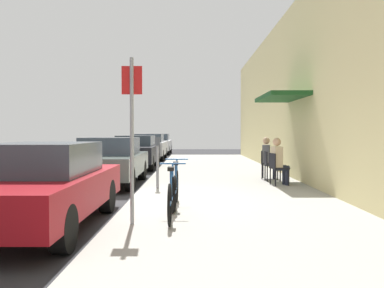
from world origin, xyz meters
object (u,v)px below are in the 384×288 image
at_px(parking_meter, 157,158).
at_px(cafe_chair_1, 269,164).
at_px(seated_patron_0, 278,160).
at_px(parked_car_2, 135,151).
at_px(street_sign, 131,127).
at_px(cafe_chair_2, 265,162).
at_px(seated_patron_2, 267,156).
at_px(bicycle_0, 171,198).
at_px(bicycle_1, 175,188).
at_px(parked_car_4, 157,144).
at_px(parked_car_3, 149,146).
at_px(parked_car_1, 109,160).
at_px(cafe_chair_0, 276,167).
at_px(parked_car_0, 40,185).

xyz_separation_m(parking_meter, cafe_chair_1, (3.20, 1.61, -0.26)).
bearing_deg(seated_patron_0, parking_meter, -168.99).
bearing_deg(cafe_chair_1, parked_car_2, 129.97).
height_order(parking_meter, street_sign, street_sign).
bearing_deg(cafe_chair_2, street_sign, -116.80).
bearing_deg(seated_patron_2, seated_patron_0, -90.01).
xyz_separation_m(parked_car_2, seated_patron_2, (4.81, -5.04, 0.07)).
xyz_separation_m(bicycle_0, bicycle_1, (0.03, 1.21, 0.00)).
xyz_separation_m(seated_patron_0, cafe_chair_1, (-0.06, 0.97, -0.19)).
bearing_deg(parked_car_4, seated_patron_0, -75.50).
height_order(parked_car_3, cafe_chair_1, parked_car_3).
bearing_deg(bicycle_1, parked_car_1, 116.31).
bearing_deg(seated_patron_0, parked_car_4, 104.50).
bearing_deg(parking_meter, cafe_chair_1, 26.65).
bearing_deg(parking_meter, seated_patron_2, 34.35).
relative_size(parked_car_2, parked_car_4, 1.00).
height_order(parked_car_4, parking_meter, parked_car_4).
relative_size(parked_car_1, cafe_chair_1, 5.06).
xyz_separation_m(parking_meter, cafe_chair_2, (3.20, 2.24, -0.26)).
distance_m(bicycle_1, cafe_chair_0, 4.20).
bearing_deg(seated_patron_2, parking_meter, -145.65).
relative_size(street_sign, seated_patron_0, 2.02).
distance_m(parked_car_0, cafe_chair_0, 6.63).
distance_m(parked_car_2, parking_meter, 7.44).
bearing_deg(parked_car_2, parked_car_4, 90.00).
bearing_deg(seated_patron_0, cafe_chair_0, -169.91).
height_order(cafe_chair_1, seated_patron_2, seated_patron_2).
xyz_separation_m(bicycle_0, cafe_chair_1, (2.65, 5.47, 0.14)).
height_order(parking_meter, cafe_chair_2, parking_meter).
bearing_deg(parked_car_1, cafe_chair_0, -12.18).
xyz_separation_m(parking_meter, seated_patron_0, (3.26, 0.63, -0.07)).
xyz_separation_m(parked_car_3, cafe_chair_2, (4.75, -10.76, -0.14)).
relative_size(parking_meter, bicycle_0, 0.77).
bearing_deg(cafe_chair_0, parking_meter, -168.97).
bearing_deg(bicycle_1, parked_car_2, 102.10).
distance_m(bicycle_0, seated_patron_0, 5.26).
xyz_separation_m(parked_car_0, cafe_chair_0, (4.75, 4.62, -0.09)).
relative_size(parked_car_1, parked_car_3, 1.00).
relative_size(street_sign, cafe_chair_2, 2.99).
distance_m(parked_car_3, cafe_chair_0, 13.26).
xyz_separation_m(parking_meter, bicycle_0, (0.55, -3.86, -0.41)).
distance_m(parked_car_2, cafe_chair_2, 6.92).
bearing_deg(cafe_chair_0, street_sign, -124.00).
height_order(parking_meter, seated_patron_2, parking_meter).
xyz_separation_m(bicycle_1, cafe_chair_2, (2.62, 4.90, 0.14)).
distance_m(seated_patron_0, cafe_chair_2, 1.62).
height_order(street_sign, cafe_chair_1, street_sign).
xyz_separation_m(cafe_chair_1, cafe_chair_2, (0.00, 0.64, 0.00)).
relative_size(parked_car_1, bicycle_0, 2.57).
relative_size(parked_car_3, bicycle_1, 2.57).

